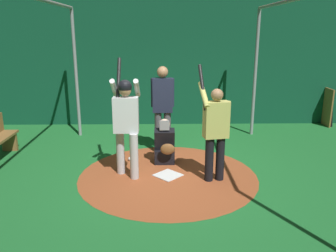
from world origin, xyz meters
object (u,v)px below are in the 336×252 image
(batter, at_px, (126,119))
(umpire, at_px, (163,105))
(catcher, at_px, (165,146))
(baseball_0, at_px, (130,159))
(home_plate, at_px, (168,175))
(bat_rack, at_px, (327,108))
(visitor, at_px, (215,129))

(batter, distance_m, umpire, 1.42)
(catcher, height_order, baseball_0, catcher)
(home_plate, height_order, umpire, umpire)
(batter, distance_m, bat_rack, 6.35)
(catcher, bearing_deg, home_plate, 4.62)
(batter, height_order, catcher, batter)
(batter, bearing_deg, catcher, 132.30)
(baseball_0, bearing_deg, bat_rack, 117.38)
(visitor, relative_size, bat_rack, 1.92)
(batter, xyz_separation_m, baseball_0, (-0.74, -0.03, -1.03))
(home_plate, distance_m, catcher, 0.75)
(baseball_0, bearing_deg, catcher, 81.26)
(visitor, xyz_separation_m, baseball_0, (-0.96, -1.58, -0.91))
(home_plate, xyz_separation_m, catcher, (-0.66, -0.05, 0.34))
(catcher, xyz_separation_m, umpire, (-0.63, -0.04, 0.71))
(catcher, relative_size, umpire, 0.49)
(visitor, height_order, bat_rack, visitor)
(batter, distance_m, catcher, 1.18)
(batter, relative_size, umpire, 1.13)
(catcher, bearing_deg, visitor, 45.46)
(bat_rack, distance_m, baseball_0, 5.99)
(visitor, bearing_deg, catcher, -144.92)
(batter, bearing_deg, umpire, 152.57)
(umpire, relative_size, bat_rack, 1.78)
(batter, xyz_separation_m, visitor, (0.22, 1.55, -0.12))
(visitor, distance_m, bat_rack, 5.28)
(umpire, bearing_deg, batter, -27.43)
(catcher, distance_m, visitor, 1.35)
(catcher, xyz_separation_m, baseball_0, (-0.11, -0.72, -0.31))
(visitor, relative_size, baseball_0, 27.26)
(home_plate, bearing_deg, batter, -92.53)
(bat_rack, xyz_separation_m, baseball_0, (2.75, -5.31, -0.45))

